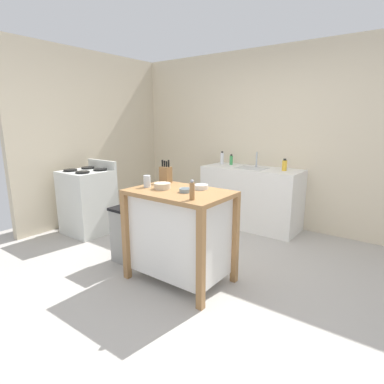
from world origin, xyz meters
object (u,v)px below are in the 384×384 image
at_px(bowl_ceramic_small, 185,190).
at_px(drinking_cup, 147,181).
at_px(knife_block, 166,174).
at_px(trash_bin, 129,235).
at_px(pepper_grinder, 192,190).
at_px(bowl_stoneware_deep, 162,186).
at_px(bottle_dish_soap, 284,165).
at_px(sink_faucet, 257,159).
at_px(kitchen_island, 180,231).
at_px(bottle_spray_cleaner, 222,158).
at_px(bottle_hand_soap, 231,160).
at_px(bowl_ceramic_wide, 201,187).
at_px(stove, 88,201).

distance_m(bowl_ceramic_small, drinking_cup, 0.45).
bearing_deg(knife_block, trash_bin, -146.85).
bearing_deg(knife_block, pepper_grinder, -32.60).
height_order(bowl_stoneware_deep, trash_bin, bowl_stoneware_deep).
bearing_deg(pepper_grinder, bowl_stoneware_deep, 160.89).
bearing_deg(bottle_dish_soap, knife_block, -110.99).
bearing_deg(sink_faucet, trash_bin, -104.88).
distance_m(kitchen_island, bowl_ceramic_small, 0.43).
relative_size(bowl_ceramic_small, bottle_dish_soap, 0.69).
bearing_deg(bottle_spray_cleaner, knife_block, -77.89).
height_order(bowl_ceramic_small, bottle_hand_soap, bottle_hand_soap).
bearing_deg(kitchen_island, pepper_grinder, -34.21).
xyz_separation_m(drinking_cup, bottle_spray_cleaner, (-0.39, 2.08, 0.00)).
xyz_separation_m(bowl_stoneware_deep, sink_faucet, (0.01, 2.09, 0.05)).
distance_m(knife_block, bottle_hand_soap, 1.82).
height_order(knife_block, bottle_spray_cleaner, knife_block).
distance_m(drinking_cup, sink_faucet, 2.13).
relative_size(bottle_hand_soap, bottle_spray_cleaner, 0.82).
bearing_deg(bowl_ceramic_small, bowl_stoneware_deep, -175.31).
distance_m(kitchen_island, sink_faucet, 2.12).
bearing_deg(pepper_grinder, bottle_dish_soap, 90.09).
distance_m(kitchen_island, bowl_ceramic_wide, 0.48).
bearing_deg(bowl_ceramic_small, kitchen_island, 170.11).
xyz_separation_m(bowl_ceramic_small, bottle_hand_soap, (-0.67, 2.04, 0.03)).
relative_size(drinking_cup, stove, 0.12).
relative_size(bowl_stoneware_deep, bottle_hand_soap, 0.98).
height_order(bowl_stoneware_deep, stove, stove).
xyz_separation_m(bowl_ceramic_wide, sink_faucet, (-0.30, 1.88, 0.06)).
bearing_deg(trash_bin, kitchen_island, 1.14).
bearing_deg(kitchen_island, bowl_ceramic_wide, 55.23).
relative_size(pepper_grinder, bottle_spray_cleaner, 0.86).
relative_size(trash_bin, bottle_spray_cleaner, 3.14).
distance_m(bottle_hand_soap, bottle_dish_soap, 0.89).
bearing_deg(pepper_grinder, sink_faucet, 101.85).
distance_m(bottle_spray_cleaner, bottle_dish_soap, 1.05).
height_order(bottle_hand_soap, stove, bottle_hand_soap).
bearing_deg(kitchen_island, bottle_hand_soap, 106.18).
height_order(knife_block, bottle_hand_soap, knife_block).
bearing_deg(knife_block, bowl_ceramic_small, -27.73).
distance_m(bowl_ceramic_wide, bowl_ceramic_small, 0.20).
relative_size(kitchen_island, pepper_grinder, 5.58).
relative_size(bottle_hand_soap, stove, 0.16).
xyz_separation_m(kitchen_island, bottle_hand_soap, (-0.59, 2.02, 0.45)).
distance_m(pepper_grinder, sink_faucet, 2.31).
distance_m(bowl_ceramic_wide, drinking_cup, 0.54).
height_order(bowl_ceramic_small, pepper_grinder, pepper_grinder).
relative_size(trash_bin, bottle_dish_soap, 3.79).
xyz_separation_m(drinking_cup, pepper_grinder, (0.66, -0.14, 0.02)).
xyz_separation_m(kitchen_island, knife_block, (-0.36, 0.22, 0.50)).
xyz_separation_m(drinking_cup, bottle_dish_soap, (0.66, 2.01, -0.01)).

